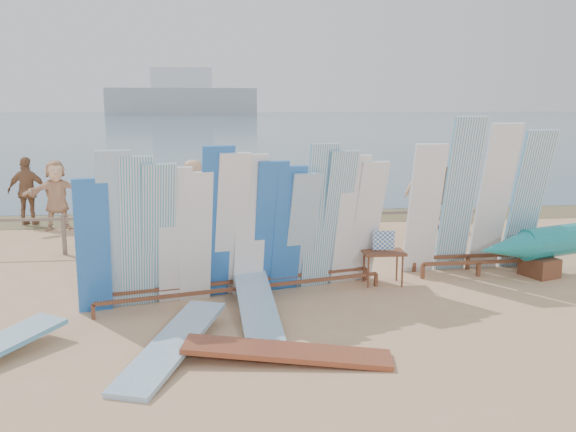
{
  "coord_description": "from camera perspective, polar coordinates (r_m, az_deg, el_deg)",
  "views": [
    {
      "loc": [
        -0.52,
        -10.54,
        3.28
      ],
      "look_at": [
        0.8,
        1.52,
        1.04
      ],
      "focal_mm": 38.0,
      "sensor_mm": 36.0,
      "label": 1
    }
  ],
  "objects": [
    {
      "name": "beachgoer_10",
      "position": [
        16.46,
        14.32,
        1.63
      ],
      "size": [
        1.08,
        0.86,
        1.7
      ],
      "primitive_type": "imported",
      "rotation": [
        0.0,
        0.0,
        2.63
      ],
      "color": "#8C6042",
      "rests_on": "ground"
    },
    {
      "name": "beachgoer_4",
      "position": [
        15.47,
        -7.47,
        1.13
      ],
      "size": [
        0.72,
        1.02,
        1.6
      ],
      "primitive_type": "imported",
      "rotation": [
        0.0,
        0.0,
        1.2
      ],
      "color": "#8C6042",
      "rests_on": "ground"
    },
    {
      "name": "beach_chair_left",
      "position": [
        14.61,
        -7.05,
        -1.67
      ],
      "size": [
        0.71,
        0.72,
        0.8
      ],
      "rotation": [
        0.0,
        0.0,
        -0.6
      ],
      "color": "red",
      "rests_on": "ground"
    },
    {
      "name": "side_surfboard_rack",
      "position": [
        12.32,
        17.31,
        1.15
      ],
      "size": [
        2.73,
        0.91,
        3.07
      ],
      "rotation": [
        0.0,
        0.0,
        0.03
      ],
      "color": "brown",
      "rests_on": "ground"
    },
    {
      "name": "beach_chair_right",
      "position": [
        14.85,
        5.12,
        -1.32
      ],
      "size": [
        0.57,
        0.59,
        0.9
      ],
      "rotation": [
        0.0,
        0.0,
        -0.01
      ],
      "color": "red",
      "rests_on": "ground"
    },
    {
      "name": "beachgoer_8",
      "position": [
        16.02,
        4.81,
        1.37
      ],
      "size": [
        0.78,
        0.45,
        1.53
      ],
      "primitive_type": "imported",
      "rotation": [
        0.0,
        0.0,
        3.28
      ],
      "color": "beige",
      "rests_on": "ground"
    },
    {
      "name": "beachgoer_9",
      "position": [
        18.42,
        12.61,
        2.78
      ],
      "size": [
        1.19,
        0.52,
        1.81
      ],
      "primitive_type": "imported",
      "rotation": [
        0.0,
        0.0,
        6.25
      ],
      "color": "tan",
      "rests_on": "ground"
    },
    {
      "name": "stroller",
      "position": [
        14.56,
        1.45,
        -1.02
      ],
      "size": [
        0.65,
        0.81,
        0.97
      ],
      "rotation": [
        0.0,
        0.0,
        -0.26
      ],
      "color": "red",
      "rests_on": "ground"
    },
    {
      "name": "beachgoer_2",
      "position": [
        15.97,
        -13.8,
        1.16
      ],
      "size": [
        0.84,
        0.74,
        1.58
      ],
      "primitive_type": "imported",
      "rotation": [
        0.0,
        0.0,
        3.74
      ],
      "color": "beige",
      "rests_on": "ground"
    },
    {
      "name": "fence",
      "position": [
        13.81,
        -3.96,
        -0.64
      ],
      "size": [
        12.08,
        0.08,
        0.9
      ],
      "color": "#78665B",
      "rests_on": "ground"
    },
    {
      "name": "flat_board_b",
      "position": [
        8.45,
        -10.69,
        -12.57
      ],
      "size": [
        1.41,
        2.73,
        0.29
      ],
      "primitive_type": "cube",
      "rotation": [
        0.08,
        0.0,
        -0.33
      ],
      "color": "#81ACCE",
      "rests_on": "ground"
    },
    {
      "name": "ground",
      "position": [
        11.05,
        -3.28,
        -6.83
      ],
      "size": [
        160.0,
        160.0,
        0.0
      ],
      "primitive_type": "plane",
      "color": "tan",
      "rests_on": "ground"
    },
    {
      "name": "beachgoer_5",
      "position": [
        17.02,
        -1.67,
        1.96
      ],
      "size": [
        1.41,
        1.24,
        1.54
      ],
      "primitive_type": "imported",
      "rotation": [
        0.0,
        0.0,
        2.48
      ],
      "color": "beige",
      "rests_on": "ground"
    },
    {
      "name": "flat_board_c",
      "position": [
        8.13,
        -0.09,
        -13.34
      ],
      "size": [
        2.76,
        1.02,
        0.23
      ],
      "primitive_type": "cube",
      "rotation": [
        0.06,
        0.0,
        1.4
      ],
      "color": "brown",
      "rests_on": "ground"
    },
    {
      "name": "beachgoer_3",
      "position": [
        16.1,
        -8.82,
        1.92
      ],
      "size": [
        1.29,
        0.81,
        1.86
      ],
      "primitive_type": "imported",
      "rotation": [
        0.0,
        0.0,
        6.0
      ],
      "color": "tan",
      "rests_on": "ground"
    },
    {
      "name": "ocean",
      "position": [
        138.58,
        -6.11,
        9.02
      ],
      "size": [
        320.0,
        240.0,
        0.02
      ],
      "primitive_type": "cube",
      "color": "#3F5A71",
      "rests_on": "ground"
    },
    {
      "name": "beachgoer_extra_1",
      "position": [
        18.08,
        -23.17,
        2.15
      ],
      "size": [
        1.15,
        0.61,
        1.88
      ],
      "primitive_type": "imported",
      "rotation": [
        0.0,
        0.0,
        3.02
      ],
      "color": "#8C6042",
      "rests_on": "ground"
    },
    {
      "name": "vendor_table",
      "position": [
        11.37,
        8.88,
        -4.7
      ],
      "size": [
        0.77,
        0.56,
        1.01
      ],
      "rotation": [
        0.0,
        0.0,
        -0.03
      ],
      "color": "brown",
      "rests_on": "ground"
    },
    {
      "name": "distant_ship",
      "position": [
        190.9,
        -9.88,
        10.89
      ],
      "size": [
        45.0,
        8.0,
        14.0
      ],
      "color": "#999EA3",
      "rests_on": "ocean"
    },
    {
      "name": "main_surfboard_rack",
      "position": [
        10.28,
        -4.35,
        -1.33
      ],
      "size": [
        5.26,
        1.88,
        2.64
      ],
      "rotation": [
        0.0,
        0.0,
        0.25
      ],
      "color": "brown",
      "rests_on": "ground"
    },
    {
      "name": "flat_board_a",
      "position": [
        9.65,
        -2.91,
        -9.43
      ],
      "size": [
        0.68,
        2.71,
        0.41
      ],
      "primitive_type": "cube",
      "rotation": [
        0.13,
        0.0,
        0.04
      ],
      "color": "#81ACCE",
      "rests_on": "ground"
    },
    {
      "name": "beachgoer_11",
      "position": [
        17.17,
        -20.84,
        1.87
      ],
      "size": [
        1.8,
        1.1,
        1.85
      ],
      "primitive_type": "imported",
      "rotation": [
        0.0,
        0.0,
        0.34
      ],
      "color": "beige",
      "rests_on": "ground"
    },
    {
      "name": "wet_sand_strip",
      "position": [
        18.05,
        -4.48,
        -0.06
      ],
      "size": [
        40.0,
        2.6,
        0.01
      ],
      "primitive_type": "cube",
      "color": "brown",
      "rests_on": "ground"
    }
  ]
}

